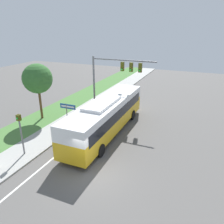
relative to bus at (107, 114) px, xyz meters
The scene contains 8 objects.
ground_plane 6.39m from the bus, 74.15° to the right, with size 80.00×80.00×0.00m, color #565451.
sidewalk 7.64m from the bus, 127.53° to the right, with size 2.80×80.00×0.12m.
lane_divider_near 6.46m from the bus, 108.11° to the right, with size 0.14×30.00×0.01m.
bus is the anchor object (origin of this frame).
signal_gantry 5.11m from the bus, 103.64° to the left, with size 6.80×0.41×6.29m.
pedestrian_signal 7.28m from the bus, 125.41° to the right, with size 0.28×0.34×3.29m.
street_sign 3.74m from the bus, 168.65° to the right, with size 1.64×0.08×2.56m.
roadside_tree 8.04m from the bus, behind, with size 2.96×2.96×5.71m.
Camera 1 is at (5.85, -10.61, 9.08)m, focal length 35.00 mm.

